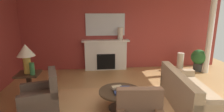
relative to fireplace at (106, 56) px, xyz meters
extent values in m
plane|color=tan|center=(0.57, -2.93, -0.56)|extent=(9.63, 9.63, 0.00)
cube|color=#9E3833|center=(0.57, 0.21, 0.86)|extent=(8.00, 0.12, 2.83)
cube|color=tan|center=(0.13, -2.99, -0.55)|extent=(3.19, 2.43, 0.01)
cube|color=white|center=(0.00, 0.01, 0.00)|extent=(1.60, 0.25, 1.11)
cube|color=black|center=(0.00, -0.01, -0.21)|extent=(0.70, 0.26, 0.60)
cube|color=white|center=(0.00, -0.02, 0.59)|extent=(1.80, 0.35, 0.06)
cube|color=silver|center=(0.00, 0.12, 1.18)|extent=(1.48, 0.04, 0.83)
cube|color=tan|center=(1.82, -3.08, -0.33)|extent=(1.09, 2.18, 0.45)
cube|color=tan|center=(1.47, -3.05, 0.09)|extent=(0.40, 2.11, 0.40)
cube|color=tan|center=(1.90, -2.13, -0.25)|extent=(0.91, 0.28, 0.62)
cube|color=brown|center=(-1.70, -2.96, -0.34)|extent=(0.97, 0.97, 0.44)
cube|color=brown|center=(-1.39, -2.88, 0.14)|extent=(0.35, 0.81, 0.51)
cube|color=brown|center=(-1.78, -2.64, -0.26)|extent=(0.81, 0.33, 0.60)
cube|color=brown|center=(-1.62, -3.28, -0.26)|extent=(0.81, 0.33, 0.60)
cube|color=brown|center=(0.31, -4.00, 0.14)|extent=(0.81, 0.23, 0.51)
cylinder|color=#3D2D1E|center=(0.13, -2.99, -0.13)|extent=(1.00, 1.00, 0.04)
cylinder|color=#3D2D1E|center=(0.13, -2.99, -0.35)|extent=(0.12, 0.12, 0.41)
cylinder|color=#3D2D1E|center=(0.13, -2.99, -0.54)|extent=(0.56, 0.56, 0.03)
cube|color=#3D2D1E|center=(-2.14, -2.24, 0.12)|extent=(0.56, 0.56, 0.04)
cube|color=#3D2D1E|center=(-2.14, -2.24, -0.23)|extent=(0.10, 0.10, 0.66)
cube|color=#3D2D1E|center=(-2.14, -2.24, -0.54)|extent=(0.45, 0.45, 0.04)
cylinder|color=#B28E38|center=(-2.14, -2.24, 0.37)|extent=(0.18, 0.18, 0.45)
cone|color=beige|center=(-2.14, -2.24, 0.74)|extent=(0.44, 0.44, 0.30)
cylinder|color=#33703D|center=(-1.99, -2.36, 0.30)|extent=(0.12, 0.12, 0.30)
cylinder|color=beige|center=(2.89, -0.30, -0.22)|extent=(0.25, 0.25, 0.67)
cylinder|color=beige|center=(0.55, -0.05, 0.85)|extent=(0.20, 0.20, 0.47)
cube|color=navy|center=(0.09, -3.14, -0.08)|extent=(0.25, 0.17, 0.05)
cube|color=tan|center=(0.05, -2.95, -0.03)|extent=(0.26, 0.19, 0.06)
cube|color=navy|center=(0.22, -3.11, 0.02)|extent=(0.21, 0.16, 0.04)
cylinder|color=#333333|center=(3.49, -0.53, -0.41)|extent=(0.32, 0.32, 0.30)
sphere|color=#28602D|center=(3.49, -0.53, 0.00)|extent=(0.56, 0.56, 0.56)
cylinder|color=white|center=(3.69, -0.73, 0.86)|extent=(0.20, 0.20, 2.83)
camera|label=1|loc=(-0.46, -6.81, 1.68)|focal=29.07mm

